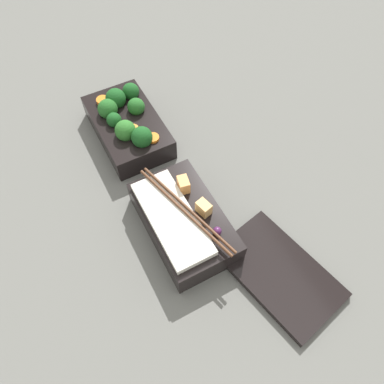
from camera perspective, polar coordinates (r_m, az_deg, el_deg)
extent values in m
plane|color=slate|center=(0.72, -5.61, 1.94)|extent=(3.00, 3.00, 0.00)
cube|color=black|center=(0.78, -9.87, 9.63)|extent=(0.20, 0.12, 0.05)
sphere|color=#236023|center=(0.77, -12.72, 12.25)|extent=(0.04, 0.04, 0.04)
sphere|color=#19511E|center=(0.79, -11.23, 13.90)|extent=(0.04, 0.04, 0.04)
sphere|color=#19511E|center=(0.81, -9.32, 14.90)|extent=(0.03, 0.03, 0.03)
sphere|color=#19511E|center=(0.75, -11.79, 10.69)|extent=(0.03, 0.03, 0.03)
sphere|color=#2D7028|center=(0.73, -10.12, 9.20)|extent=(0.04, 0.04, 0.04)
sphere|color=#19511E|center=(0.71, -7.65, 8.30)|extent=(0.04, 0.04, 0.04)
sphere|color=#236023|center=(0.77, -8.52, 12.75)|extent=(0.03, 0.03, 0.03)
cylinder|color=orange|center=(0.74, -8.77, 9.56)|extent=(0.03, 0.03, 0.01)
cylinder|color=orange|center=(0.72, -5.98, 8.21)|extent=(0.03, 0.03, 0.01)
cylinder|color=orange|center=(0.80, -13.46, 13.39)|extent=(0.03, 0.03, 0.01)
cube|color=black|center=(0.64, -0.90, -4.40)|extent=(0.20, 0.12, 0.05)
cube|color=silver|center=(0.61, -3.06, -4.00)|extent=(0.18, 0.07, 0.01)
cube|color=#F4A356|center=(0.64, -1.31, 1.16)|extent=(0.03, 0.02, 0.03)
cube|color=#EAB266|center=(0.61, 1.80, -2.46)|extent=(0.03, 0.02, 0.02)
sphere|color=#4C1E4C|center=(0.60, 3.85, -5.96)|extent=(0.01, 0.01, 0.01)
cylinder|color=#56331E|center=(0.61, -1.19, -2.83)|extent=(0.21, 0.06, 0.01)
cylinder|color=#56331E|center=(0.61, -0.71, -2.44)|extent=(0.21, 0.06, 0.01)
cube|color=black|center=(0.64, 13.13, -11.89)|extent=(0.22, 0.16, 0.01)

